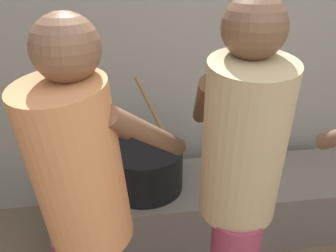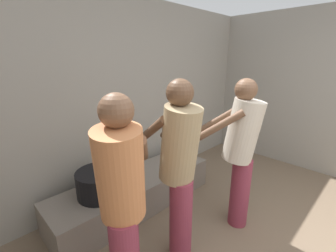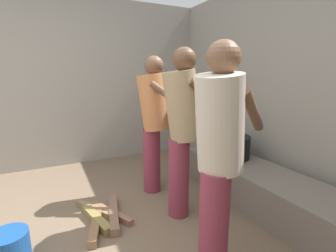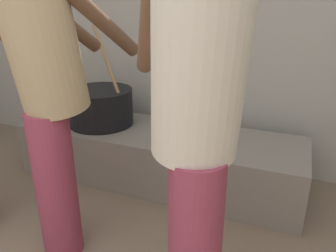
{
  "view_description": "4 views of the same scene",
  "coord_description": "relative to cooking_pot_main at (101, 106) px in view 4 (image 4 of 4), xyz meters",
  "views": [
    {
      "loc": [
        -0.83,
        0.2,
        1.71
      ],
      "look_at": [
        -0.58,
        1.8,
        0.97
      ],
      "focal_mm": 39.39,
      "sensor_mm": 36.0,
      "label": 1
    },
    {
      "loc": [
        -1.63,
        0.2,
        1.75
      ],
      "look_at": [
        -0.05,
        1.79,
        1.08
      ],
      "focal_mm": 24.08,
      "sensor_mm": 36.0,
      "label": 2
    },
    {
      "loc": [
        1.6,
        0.2,
        1.38
      ],
      "look_at": [
        -0.6,
        1.29,
        0.86
      ],
      "focal_mm": 26.65,
      "sensor_mm": 36.0,
      "label": 3
    },
    {
      "loc": [
        0.67,
        0.2,
        1.26
      ],
      "look_at": [
        0.09,
        1.61,
        0.67
      ],
      "focal_mm": 35.07,
      "sensor_mm": 36.0,
      "label": 4
    }
  ],
  "objects": [
    {
      "name": "cook_in_cream_shirt",
      "position": [
        1.05,
        -0.99,
        0.39
      ],
      "size": [
        0.61,
        0.73,
        1.58
      ],
      "color": "#8C3347",
      "rests_on": "ground_plane"
    },
    {
      "name": "cook_in_tan_shirt",
      "position": [
        0.3,
        -0.83,
        0.41
      ],
      "size": [
        0.44,
        0.71,
        1.61
      ],
      "color": "#8C3347",
      "rests_on": "ground_plane"
    },
    {
      "name": "cooking_pot_main",
      "position": [
        0.0,
        0.0,
        0.0
      ],
      "size": [
        0.48,
        0.48,
        0.72
      ],
      "color": "black",
      "rests_on": "hearth_ledge"
    },
    {
      "name": "hearth_ledge",
      "position": [
        0.46,
        0.01,
        -0.32
      ],
      "size": [
        2.03,
        0.6,
        0.38
      ],
      "primitive_type": "cube",
      "color": "slate",
      "rests_on": "ground_plane"
    },
    {
      "name": "block_enclosure_rear",
      "position": [
        0.67,
        0.53,
        0.73
      ],
      "size": [
        5.14,
        0.2,
        2.49
      ],
      "primitive_type": "cube",
      "color": "#9E998E",
      "rests_on": "ground_plane"
    }
  ]
}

